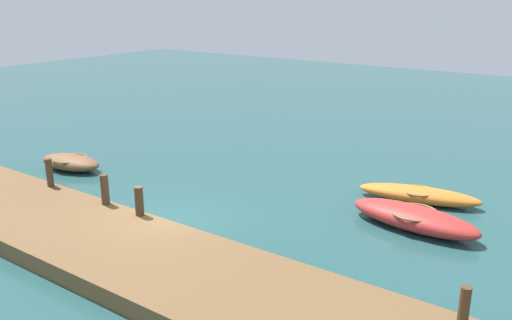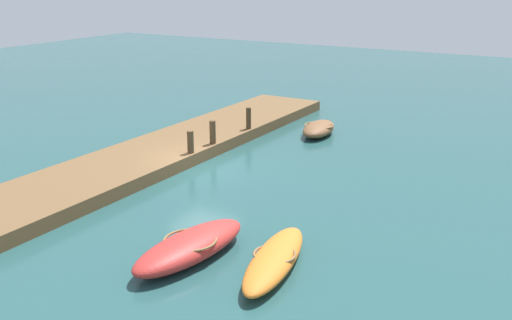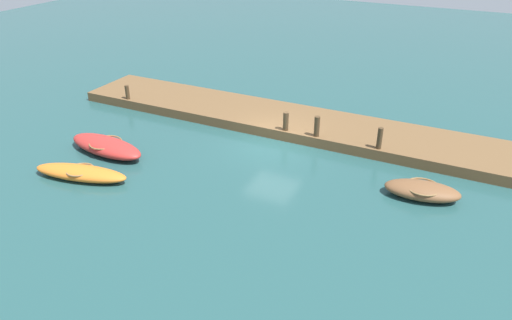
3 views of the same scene
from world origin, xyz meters
The scene contains 9 objects.
ground_plane centered at (0.00, 0.00, 0.00)m, with size 84.00×84.00×0.00m, color #234C4C.
dock_platform centered at (0.00, -2.53, 0.26)m, with size 25.36×3.88×0.53m, color brown.
rowboat_red centered at (6.81, 4.37, 0.38)m, with size 4.43×1.88×0.74m.
dinghy_brown centered at (-7.43, 1.78, 0.34)m, with size 3.16×1.80×0.65m.
rowboat_orange centered at (6.15, 6.74, 0.29)m, with size 4.48×2.02×0.57m.
mooring_post_west centered at (-5.00, -0.83, 1.05)m, with size 0.24×0.24×1.04m, color #47331E.
mooring_post_mid_west centered at (-1.93, -0.83, 1.05)m, with size 0.27×0.27×1.04m, color #47331E.
mooring_post_mid_east centered at (-0.29, -0.83, 1.00)m, with size 0.28×0.28×0.95m, color #47331E.
mooring_post_east centered at (9.75, -0.83, 0.93)m, with size 0.24×0.24×0.82m, color #47331E.
Camera 3 is at (-8.59, 19.48, 10.47)m, focal length 33.34 mm.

